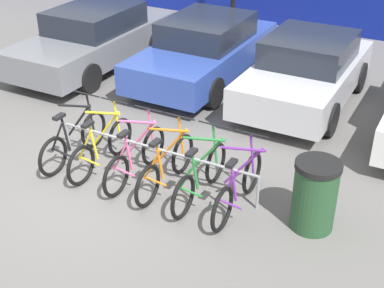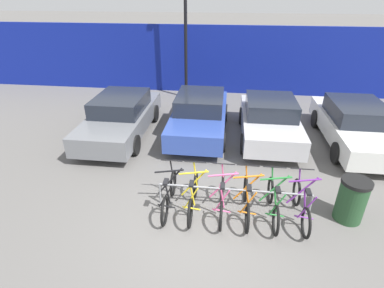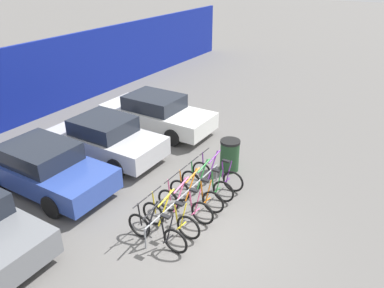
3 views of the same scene
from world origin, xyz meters
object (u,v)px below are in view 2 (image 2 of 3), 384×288
lamp_post (186,22)px  bicycle_yellow (193,196)px  car_silver (269,120)px  bicycle_black (169,195)px  bicycle_pink (222,199)px  car_blue (200,114)px  bicycle_orange (246,201)px  bicycle_purple (301,205)px  trash_bin (352,200)px  car_white (355,125)px  bicycle_green (273,203)px  bike_rack (234,192)px  car_grey (121,116)px

lamp_post → bicycle_yellow: bearing=-80.9°
car_silver → lamp_post: bearing=130.9°
bicycle_black → bicycle_pink: same height
car_blue → bicycle_orange: bearing=-70.5°
bicycle_purple → trash_bin: bicycle_purple is taller
bicycle_purple → car_white: (2.40, 3.97, 0.31)m
lamp_post → car_white: bearing=-33.3°
bicycle_green → lamp_post: lamp_post is taller
bicycle_green → lamp_post: 9.05m
bicycle_orange → bicycle_purple: 1.20m
trash_bin → bike_rack: bearing=179.5°
bicycle_green → car_white: bearing=56.7°
bicycle_yellow → car_silver: size_ratio=0.43×
bicycle_green → car_silver: car_silver is taller
bicycle_black → car_white: car_white is taller
bicycle_orange → lamp_post: (-2.50, 7.97, 2.96)m
lamp_post → trash_bin: 9.61m
lamp_post → trash_bin: (4.78, -7.85, -2.82)m
bicycle_green → car_silver: bearing=89.7°
car_blue → bicycle_yellow: bearing=-86.3°
bicycle_green → lamp_post: (-3.09, 7.97, 2.96)m
bicycle_pink → bike_rack: bearing=32.4°
bicycle_pink → car_grey: size_ratio=0.38×
bicycle_green → lamp_post: bearing=115.1°
bicycle_purple → lamp_post: (-3.71, 7.97, 2.96)m
trash_bin → bicycle_green: bearing=-175.7°
bike_rack → lamp_post: (-2.21, 7.83, 2.86)m
bike_rack → bicycle_orange: bicycle_orange is taller
bicycle_purple → trash_bin: (1.07, 0.13, 0.14)m
bicycle_black → lamp_post: lamp_post is taller
bicycle_pink → lamp_post: bearing=107.0°
bike_rack → trash_bin: size_ratio=3.42×
bike_rack → bicycle_yellow: 0.95m
bicycle_pink → trash_bin: (2.83, 0.13, 0.14)m
bicycle_orange → car_blue: size_ratio=0.40×
bicycle_orange → bicycle_green: bearing=2.4°
trash_bin → car_silver: bearing=109.5°
bicycle_yellow → bicycle_purple: 2.42m
bicycle_orange → trash_bin: bicycle_orange is taller
bicycle_orange → bicycle_yellow: bearing=-177.6°
car_grey → lamp_post: 5.27m
bicycle_yellow → car_grey: car_grey is taller
bicycle_black → car_white: 6.69m
car_blue → car_silver: (2.38, -0.18, -0.00)m
bicycle_orange → car_blue: bearing=111.9°
car_blue → lamp_post: (-1.01, 3.74, 2.65)m
car_blue → lamp_post: lamp_post is taller
bicycle_black → trash_bin: size_ratio=1.66×
bicycle_pink → car_blue: size_ratio=0.40×
bicycle_purple → trash_bin: bearing=6.0°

